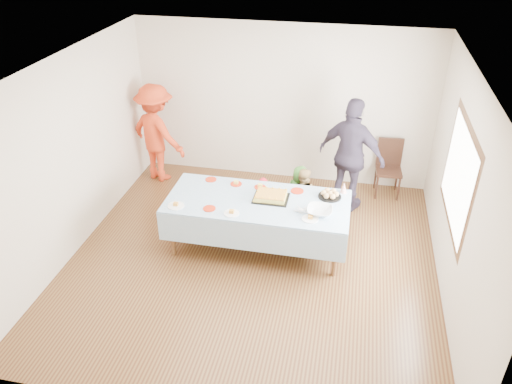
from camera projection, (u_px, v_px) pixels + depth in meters
ground at (252, 259)px, 6.96m from camera, size 5.00×5.00×0.00m
room_walls at (256, 144)px, 6.05m from camera, size 5.04×5.04×2.72m
party_table at (258, 204)px, 6.85m from camera, size 2.50×1.10×0.78m
birthday_cake at (271, 196)px, 6.84m from camera, size 0.48×0.37×0.09m
rolls_tray at (330, 194)px, 6.88m from camera, size 0.32×0.32×0.10m
punch_bowl at (320, 211)px, 6.52m from camera, size 0.34×0.34×0.08m
party_hat at (344, 188)px, 6.97m from camera, size 0.09×0.09×0.16m
fork_pile at (303, 211)px, 6.54m from camera, size 0.24×0.18×0.07m
plate_red_far_a at (211, 179)px, 7.32m from camera, size 0.17×0.17×0.01m
plate_red_far_b at (236, 184)px, 7.20m from camera, size 0.17×0.17×0.01m
plate_red_far_c at (260, 187)px, 7.12m from camera, size 0.17×0.17×0.01m
plate_red_far_d at (297, 191)px, 7.03m from camera, size 0.18×0.18×0.01m
plate_red_near at (209, 208)px, 6.64m from camera, size 0.17×0.17×0.01m
plate_white_left at (176, 206)px, 6.70m from camera, size 0.22×0.22×0.01m
plate_white_mid at (232, 213)px, 6.54m from camera, size 0.20×0.20×0.01m
plate_white_right at (310, 219)px, 6.43m from camera, size 0.22×0.22×0.01m
dining_chair at (389, 164)px, 8.29m from camera, size 0.44×0.44×0.95m
toddler_left at (263, 200)px, 7.56m from camera, size 0.31×0.23×0.79m
toddler_mid at (299, 193)px, 7.67m from camera, size 0.49×0.39×0.88m
toddler_right at (302, 195)px, 7.60m from camera, size 0.49×0.42×0.89m
adult_left at (157, 133)px, 8.56m from camera, size 1.28×1.03×1.73m
adult_right at (351, 156)px, 7.67m from camera, size 1.17×0.84×1.85m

